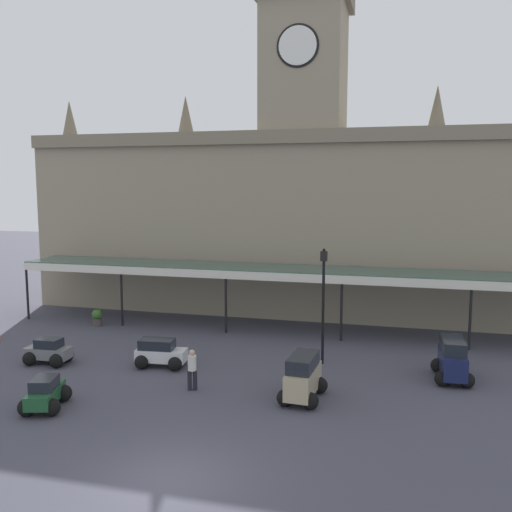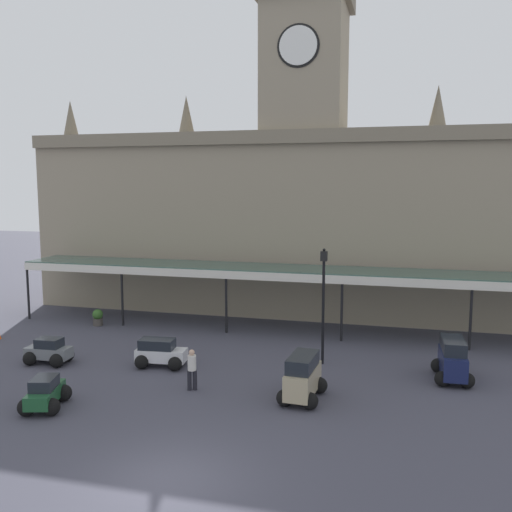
% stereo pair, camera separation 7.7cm
% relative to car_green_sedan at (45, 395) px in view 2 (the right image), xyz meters
% --- Properties ---
extents(ground_plane, '(140.00, 140.00, 0.00)m').
position_rel_car_green_sedan_xyz_m(ground_plane, '(6.39, -3.59, -0.50)').
color(ground_plane, '#42424F').
extents(station_building, '(35.01, 5.72, 19.94)m').
position_rel_car_green_sedan_xyz_m(station_building, '(6.39, 18.02, 6.11)').
color(station_building, gray).
rests_on(station_building, ground).
extents(entrance_canopy, '(31.86, 3.26, 3.57)m').
position_rel_car_green_sedan_xyz_m(entrance_canopy, '(6.39, 12.98, 2.93)').
color(entrance_canopy, '#38564C').
rests_on(entrance_canopy, ground).
extents(car_green_sedan, '(1.86, 2.21, 1.19)m').
position_rel_car_green_sedan_xyz_m(car_green_sedan, '(0.00, 0.00, 0.00)').
color(car_green_sedan, '#1E512D').
rests_on(car_green_sedan, ground).
extents(car_beige_van, '(1.70, 2.46, 1.77)m').
position_rel_car_green_sedan_xyz_m(car_beige_van, '(9.01, 3.25, 0.30)').
color(car_beige_van, tan).
rests_on(car_beige_van, ground).
extents(car_navy_van, '(1.66, 2.44, 1.77)m').
position_rel_car_green_sedan_xyz_m(car_navy_van, '(14.72, 6.97, 0.30)').
color(car_navy_van, '#19214C').
rests_on(car_navy_van, ground).
extents(car_white_estate, '(2.33, 1.69, 1.27)m').
position_rel_car_green_sedan_xyz_m(car_white_estate, '(2.12, 5.44, 0.06)').
color(car_white_estate, silver).
rests_on(car_white_estate, ground).
extents(car_grey_sedan, '(2.08, 1.57, 1.19)m').
position_rel_car_green_sedan_xyz_m(car_grey_sedan, '(-3.04, 4.54, 0.00)').
color(car_grey_sedan, slate).
rests_on(car_grey_sedan, ground).
extents(pedestrian_beside_cars, '(0.37, 0.34, 1.67)m').
position_rel_car_green_sedan_xyz_m(pedestrian_beside_cars, '(4.56, 3.10, 0.41)').
color(pedestrian_beside_cars, black).
rests_on(pedestrian_beside_cars, ground).
extents(victorian_lamppost, '(0.30, 0.30, 5.35)m').
position_rel_car_green_sedan_xyz_m(victorian_lamppost, '(9.14, 7.71, 2.79)').
color(victorian_lamppost, black).
rests_on(victorian_lamppost, ground).
extents(planter_by_canopy, '(0.60, 0.60, 0.96)m').
position_rel_car_green_sedan_xyz_m(planter_by_canopy, '(-4.54, 11.33, -0.01)').
color(planter_by_canopy, '#47423D').
rests_on(planter_by_canopy, ground).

